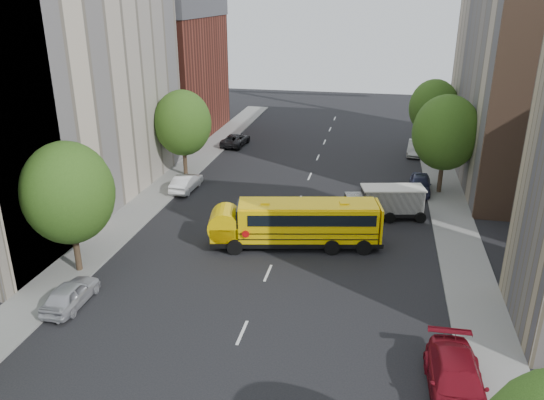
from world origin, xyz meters
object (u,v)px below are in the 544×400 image
(parked_car_0, at_px, (71,294))
(parked_car_3, at_px, (456,382))
(street_tree_5, at_px, (434,107))
(safari_truck, at_px, (386,202))
(parked_car_2, at_px, (236,140))
(parked_car_5, at_px, (416,148))
(street_tree_2, at_px, (183,123))
(parked_car_1, at_px, (186,183))
(street_tree_4, at_px, (446,133))
(street_tree_1, at_px, (68,193))
(parked_car_4, at_px, (420,184))
(school_bus, at_px, (295,222))

(parked_car_0, bearing_deg, parked_car_3, 169.83)
(street_tree_5, xyz_separation_m, safari_truck, (-4.32, -18.16, -3.45))
(parked_car_2, height_order, parked_car_3, parked_car_3)
(parked_car_0, height_order, parked_car_3, parked_car_3)
(safari_truck, height_order, parked_car_3, safari_truck)
(street_tree_5, height_order, parked_car_5, street_tree_5)
(street_tree_2, height_order, parked_car_1, street_tree_2)
(safari_truck, bearing_deg, street_tree_4, 42.64)
(street_tree_4, distance_m, parked_car_0, 29.94)
(street_tree_1, relative_size, parked_car_4, 1.84)
(street_tree_2, xyz_separation_m, parked_car_2, (1.74, 10.65, -4.18))
(street_tree_1, relative_size, school_bus, 0.71)
(parked_car_2, relative_size, parked_car_3, 0.85)
(parked_car_4, bearing_deg, parked_car_2, 153.02)
(street_tree_4, bearing_deg, parked_car_4, -173.01)
(street_tree_2, xyz_separation_m, parked_car_0, (1.56, -21.43, -4.15))
(street_tree_4, height_order, parked_car_0, street_tree_4)
(parked_car_5, bearing_deg, parked_car_2, -172.88)
(parked_car_0, distance_m, parked_car_1, 17.80)
(street_tree_1, distance_m, street_tree_5, 37.20)
(street_tree_5, height_order, parked_car_0, street_tree_5)
(parked_car_2, xyz_separation_m, parked_car_3, (18.86, -35.23, 0.15))
(parked_car_5, bearing_deg, parked_car_0, -114.43)
(parked_car_1, xyz_separation_m, parked_car_2, (0.34, 14.29, -0.04))
(parked_car_4, bearing_deg, street_tree_5, 85.82)
(safari_truck, xyz_separation_m, parked_car_4, (2.75, 5.97, -0.52))
(parked_car_2, xyz_separation_m, parked_car_5, (18.86, 0.38, 0.06))
(street_tree_1, relative_size, parked_car_1, 1.89)
(parked_car_1, bearing_deg, parked_car_4, -167.90)
(street_tree_5, distance_m, parked_car_0, 39.39)
(parked_car_3, bearing_deg, street_tree_1, 160.67)
(street_tree_4, relative_size, school_bus, 0.72)
(parked_car_1, relative_size, parked_car_3, 0.76)
(street_tree_5, relative_size, parked_car_2, 1.61)
(street_tree_2, relative_size, street_tree_4, 0.95)
(street_tree_1, relative_size, parked_car_5, 1.82)
(street_tree_5, bearing_deg, parked_car_0, -121.44)
(street_tree_4, relative_size, parked_car_3, 1.47)
(parked_car_3, bearing_deg, parked_car_0, 169.00)
(street_tree_4, height_order, street_tree_5, street_tree_4)
(street_tree_2, height_order, street_tree_4, street_tree_4)
(safari_truck, relative_size, parked_car_2, 1.25)
(street_tree_1, distance_m, parked_car_2, 29.03)
(street_tree_2, bearing_deg, street_tree_5, 28.61)
(street_tree_1, relative_size, safari_truck, 1.35)
(school_bus, height_order, parked_car_1, school_bus)
(parked_car_5, bearing_deg, safari_truck, -93.67)
(street_tree_2, height_order, parked_car_4, street_tree_2)
(street_tree_5, distance_m, parked_car_4, 12.92)
(parked_car_0, distance_m, parked_car_5, 37.64)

